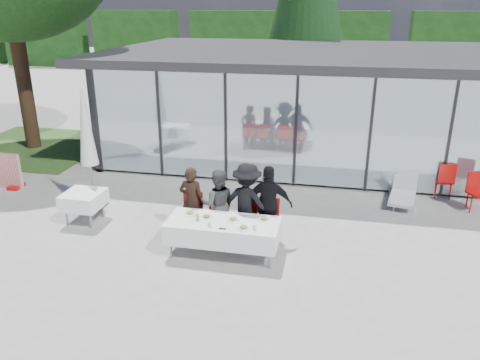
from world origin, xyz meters
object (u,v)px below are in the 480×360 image
diner_chair_d (268,219)px  plate_c (233,219)px  diner_c (247,202)px  spare_chair_b (445,179)px  diner_chair_c (247,217)px  juice_bottle (197,217)px  spare_table_left (84,200)px  diner_b (218,204)px  plate_a (190,213)px  lounger (403,192)px  plate_b (206,217)px  dining_table (223,231)px  plate_d (264,219)px  folded_eyeglasses (222,229)px  plate_extra (244,228)px  diner_a (192,201)px  diner_chair_a (192,212)px  diner_chair_b (218,214)px  spare_chair_a (477,189)px  diner_d (269,205)px  market_umbrella (86,134)px

diner_chair_d → plate_c: diner_chair_d is taller
diner_c → spare_chair_b: (4.62, 3.35, -0.33)m
diner_chair_c → juice_bottle: (-0.84, -0.82, 0.28)m
diner_chair_c → spare_table_left: (-3.88, 0.08, 0.02)m
juice_bottle → diner_b: bearing=76.4°
plate_a → spare_chair_b: bearing=34.5°
diner_b → lounger: 5.12m
plate_b → lounger: (4.27, 3.56, -0.52)m
dining_table → plate_d: (0.80, 0.22, 0.24)m
diner_chair_d → plate_a: bearing=-160.2°
diner_chair_d → spare_chair_b: 5.35m
plate_c → folded_eyeglasses: size_ratio=1.83×
plate_c → plate_extra: size_ratio=1.00×
diner_chair_c → folded_eyeglasses: (-0.26, -1.10, 0.22)m
spare_table_left → plate_c: bearing=-11.4°
diner_a → diner_chair_c: bearing=-176.9°
diner_chair_a → diner_chair_b: 0.59m
folded_eyeglasses → spare_table_left: (-3.62, 1.18, -0.20)m
plate_a → spare_table_left: bearing=167.1°
diner_b → spare_chair_b: diner_b is taller
spare_table_left → diner_chair_b: bearing=-1.4°
folded_eyeglasses → spare_chair_a: 6.71m
diner_a → plate_extra: size_ratio=6.11×
spare_chair_a → spare_chair_b: (-0.62, 0.64, 0.00)m
diner_chair_d → plate_a: size_ratio=3.80×
diner_a → plate_c: bearing=151.4°
diner_chair_d → plate_extra: 1.08m
plate_extra → spare_chair_a: 6.33m
dining_table → diner_b: size_ratio=1.46×
diner_chair_c → lounger: bearing=39.1°
diner_b → plate_extra: 1.28m
diner_d → folded_eyeglasses: 1.34m
folded_eyeglasses → spare_table_left: size_ratio=0.16×
plate_a → diner_chair_b: bearing=51.5°
plate_c → folded_eyeglasses: 0.44m
plate_b → market_umbrella: size_ratio=0.09×
diner_b → market_umbrella: (-3.46, 0.90, 1.13)m
diner_a → lounger: (4.79, 2.88, -0.53)m
dining_table → spare_chair_b: spare_chair_b is taller
diner_chair_d → diner_c: bearing=177.6°
diner_chair_c → diner_chair_d: (0.47, 0.00, 0.00)m
dining_table → plate_c: 0.32m
plate_b → dining_table: bearing=-12.9°
spare_chair_b → diner_chair_c: bearing=-144.0°
plate_c → plate_d: bearing=12.8°
dining_table → market_umbrella: size_ratio=0.75×
plate_a → market_umbrella: 3.54m
diner_c → folded_eyeglasses: size_ratio=12.35×
plate_c → juice_bottle: size_ratio=1.86×
diner_d → folded_eyeglasses: diner_d is taller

